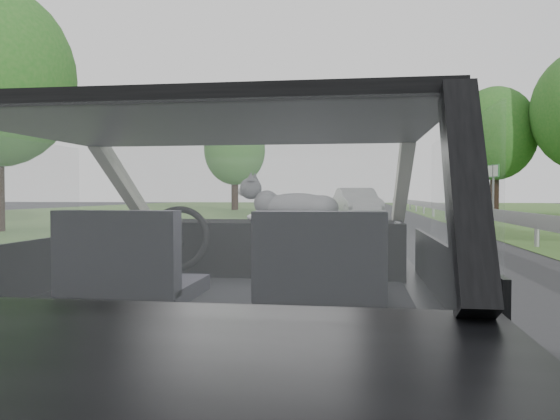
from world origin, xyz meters
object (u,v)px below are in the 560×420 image
(subject_car, at_px, (238,288))
(cat, at_px, (297,205))
(other_car, at_px, (357,204))
(highway_sign, at_px, (493,192))

(subject_car, xyz_separation_m, cat, (0.20, 0.66, 0.37))
(subject_car, relative_size, cat, 6.46)
(other_car, distance_m, highway_sign, 6.78)
(subject_car, relative_size, highway_sign, 1.58)
(subject_car, distance_m, cat, 0.78)
(cat, bearing_deg, highway_sign, 82.82)
(highway_sign, bearing_deg, cat, -121.02)
(other_car, height_order, highway_sign, highway_sign)
(cat, height_order, other_car, other_car)
(highway_sign, bearing_deg, other_car, -174.55)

